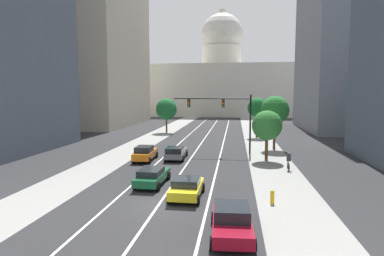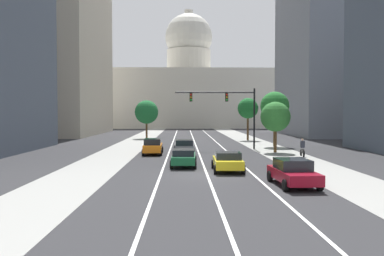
{
  "view_description": "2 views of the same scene",
  "coord_description": "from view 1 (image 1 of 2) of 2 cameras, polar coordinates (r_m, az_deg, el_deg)",
  "views": [
    {
      "loc": [
        4.75,
        -19.56,
        7.02
      ],
      "look_at": [
        -0.75,
        21.8,
        2.65
      ],
      "focal_mm": 30.56,
      "sensor_mm": 36.0,
      "label": 1
    },
    {
      "loc": [
        -1.58,
        -26.0,
        4.12
      ],
      "look_at": [
        -0.56,
        21.24,
        2.34
      ],
      "focal_mm": 36.93,
      "sensor_mm": 36.0,
      "label": 2
    }
  ],
  "objects": [
    {
      "name": "street_tree_far_right",
      "position": [
        42.4,
        14.28,
        3.04
      ],
      "size": [
        3.54,
        3.54,
        6.78
      ],
      "color": "#51381E",
      "rests_on": "ground"
    },
    {
      "name": "car_gray",
      "position": [
        35.29,
        -2.83,
        -4.28
      ],
      "size": [
        2.17,
        4.84,
        1.43
      ],
      "rotation": [
        0.0,
        0.0,
        1.6
      ],
      "color": "slate",
      "rests_on": "ground"
    },
    {
      "name": "car_crimson",
      "position": [
        16.9,
        6.95,
        -15.76
      ],
      "size": [
        2.26,
        4.58,
        1.51
      ],
      "rotation": [
        0.0,
        0.0,
        1.62
      ],
      "color": "maroon",
      "rests_on": "ground"
    },
    {
      "name": "fire_hydrant",
      "position": [
        21.98,
        13.84,
        -11.56
      ],
      "size": [
        0.26,
        0.35,
        0.91
      ],
      "color": "yellow",
      "rests_on": "ground"
    },
    {
      "name": "sidewalk_right",
      "position": [
        55.13,
        11.34,
        -1.45
      ],
      "size": [
        4.47,
        130.0,
        0.01
      ],
      "primitive_type": "cube",
      "color": "gray",
      "rests_on": "ground"
    },
    {
      "name": "lane_stripe_left",
      "position": [
        45.78,
        -2.39,
        -2.84
      ],
      "size": [
        0.16,
        90.0,
        0.01
      ],
      "primitive_type": "cube",
      "color": "white",
      "rests_on": "ground"
    },
    {
      "name": "street_tree_near_left",
      "position": [
        59.09,
        -4.49,
        3.31
      ],
      "size": [
        3.82,
        3.82,
        6.21
      ],
      "color": "#51381E",
      "rests_on": "ground"
    },
    {
      "name": "car_orange",
      "position": [
        34.89,
        -8.2,
        -4.34
      ],
      "size": [
        2.03,
        4.57,
        1.59
      ],
      "rotation": [
        0.0,
        0.0,
        1.59
      ],
      "color": "orange",
      "rests_on": "ground"
    },
    {
      "name": "sidewalk_left",
      "position": [
        56.56,
        -5.97,
        -1.18
      ],
      "size": [
        4.47,
        130.0,
        0.01
      ],
      "primitive_type": "cube",
      "color": "gray",
      "rests_on": "ground"
    },
    {
      "name": "street_tree_mid_right",
      "position": [
        34.98,
        12.96,
        0.42
      ],
      "size": [
        3.13,
        3.13,
        5.32
      ],
      "color": "#51381E",
      "rests_on": "ground"
    },
    {
      "name": "car_green",
      "position": [
        25.66,
        -6.96,
        -8.28
      ],
      "size": [
        2.09,
        4.74,
        1.35
      ],
      "rotation": [
        0.0,
        0.0,
        1.54
      ],
      "color": "#14512D",
      "rests_on": "ground"
    },
    {
      "name": "capitol_building",
      "position": [
        111.82,
        5.17,
        7.64
      ],
      "size": [
        53.8,
        28.27,
        34.69
      ],
      "color": "beige",
      "rests_on": "ground"
    },
    {
      "name": "office_tower_far_left",
      "position": [
        81.03,
        -18.12,
        18.92
      ],
      "size": [
        22.07,
        30.1,
        51.07
      ],
      "color": "#B7AD99",
      "rests_on": "ground"
    },
    {
      "name": "ground_plane",
      "position": [
        60.16,
        2.99,
        -0.74
      ],
      "size": [
        400.0,
        400.0,
        0.0
      ],
      "primitive_type": "plane",
      "color": "#2B2B2D"
    },
    {
      "name": "office_tower_far_right",
      "position": [
        70.67,
        25.82,
        13.19
      ],
      "size": [
        16.6,
        24.03,
        33.15
      ],
      "color": "gray",
      "rests_on": "ground"
    },
    {
      "name": "cyclist",
      "position": [
        31.53,
        16.5,
        -5.56
      ],
      "size": [
        0.37,
        1.7,
        1.72
      ],
      "rotation": [
        0.0,
        0.0,
        1.53
      ],
      "color": "black",
      "rests_on": "ground"
    },
    {
      "name": "lane_stripe_center",
      "position": [
        45.36,
        1.47,
        -2.92
      ],
      "size": [
        0.16,
        90.0,
        0.01
      ],
      "primitive_type": "cube",
      "color": "white",
      "rests_on": "ground"
    },
    {
      "name": "lane_stripe_right",
      "position": [
        45.14,
        5.39,
        -2.99
      ],
      "size": [
        0.16,
        90.0,
        0.01
      ],
      "primitive_type": "cube",
      "color": "white",
      "rests_on": "ground"
    },
    {
      "name": "traffic_signal_mast",
      "position": [
        38.42,
        5.88,
        3.01
      ],
      "size": [
        9.13,
        0.39,
        6.94
      ],
      "color": "black",
      "rests_on": "ground"
    },
    {
      "name": "street_tree_near_right",
      "position": [
        53.54,
        11.31,
        3.5
      ],
      "size": [
        3.13,
        3.13,
        6.42
      ],
      "color": "#51381E",
      "rests_on": "ground"
    },
    {
      "name": "car_yellow",
      "position": [
        22.47,
        -0.94,
        -10.29
      ],
      "size": [
        2.17,
        4.13,
        1.39
      ],
      "rotation": [
        0.0,
        0.0,
        1.55
      ],
      "color": "yellow",
      "rests_on": "ground"
    }
  ]
}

